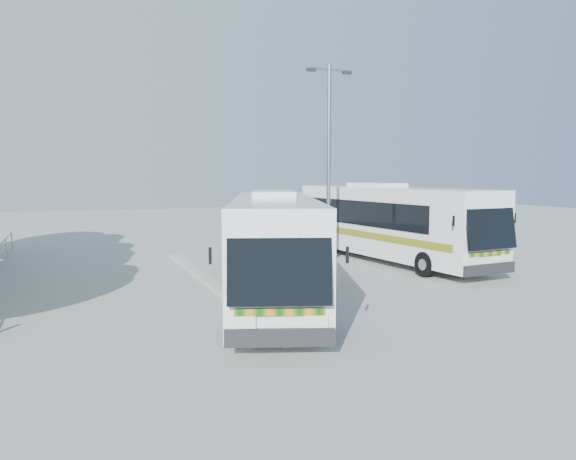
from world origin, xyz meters
name	(u,v)px	position (x,y,z in m)	size (l,w,h in m)	color
ground	(289,291)	(0.00, 0.00, 0.00)	(100.00, 100.00, 0.00)	gray
kerb_divider	(211,283)	(-2.30, 2.00, 0.07)	(0.40, 16.00, 0.15)	#B2B2AD
coach_main	(274,245)	(-1.01, -1.26, 1.82)	(6.03, 12.08, 3.32)	silver
coach_adjacent	(389,221)	(6.77, 4.61, 1.89)	(3.75, 12.62, 3.45)	silver
lamppost	(329,156)	(3.64, 4.56, 4.84)	(2.15, 0.29, 8.77)	gray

